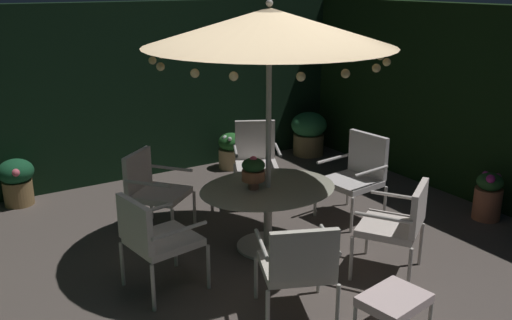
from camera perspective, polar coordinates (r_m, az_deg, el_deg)
name	(u,v)px	position (r m, az deg, el deg)	size (l,w,h in m)	color
ground_plane	(258,264)	(5.93, 0.17, -10.41)	(7.14, 6.97, 0.02)	#554B45
hedge_backdrop_rear	(135,91)	(8.39, -12.08, 6.82)	(7.14, 0.30, 2.51)	black
hedge_backdrop_right	(486,106)	(7.77, 22.19, 5.04)	(0.30, 6.97, 2.51)	black
patio_dining_table	(268,201)	(6.03, 1.23, -4.18)	(1.50, 1.24, 0.70)	beige
patio_umbrella	(269,28)	(5.61, 1.35, 13.23)	(2.50, 2.50, 2.61)	silver
centerpiece_planter	(253,170)	(5.83, -0.27, -1.03)	(0.24, 0.24, 0.36)	#A0634E
patio_chair_north	(399,221)	(5.64, 14.28, -5.98)	(0.85, 0.83, 0.95)	beige
patio_chair_northeast	(358,171)	(6.94, 10.23, -1.15)	(0.68, 0.70, 1.02)	beige
patio_chair_east	(256,157)	(7.32, 0.01, 0.34)	(0.77, 0.77, 1.04)	silver
patio_chair_southeast	(152,186)	(6.55, -10.44, -2.61)	(0.83, 0.84, 0.93)	silver
patio_chair_south	(154,236)	(5.27, -10.27, -7.53)	(0.71, 0.69, 0.95)	silver
patio_chair_southwest	(298,263)	(4.80, 4.31, -10.36)	(0.80, 0.80, 0.91)	beige
ottoman_footrest	(394,301)	(4.84, 13.78, -13.68)	(0.60, 0.50, 0.36)	silver
potted_plant_front_corner	(488,196)	(7.39, 22.41, -3.35)	(0.33, 0.33, 0.61)	#A85D41
potted_plant_left_near	(309,132)	(9.38, 5.35, 2.83)	(0.59, 0.59, 0.71)	olive
potted_plant_back_left	(17,180)	(7.87, -23.01, -1.84)	(0.45, 0.46, 0.61)	olive
potted_plant_left_far	(231,150)	(8.71, -2.51, 1.02)	(0.40, 0.41, 0.55)	tan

